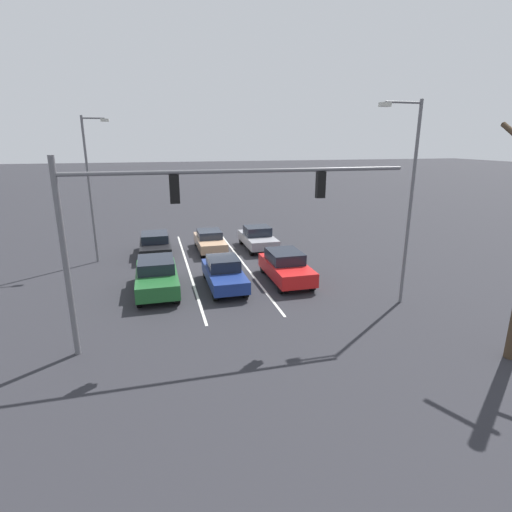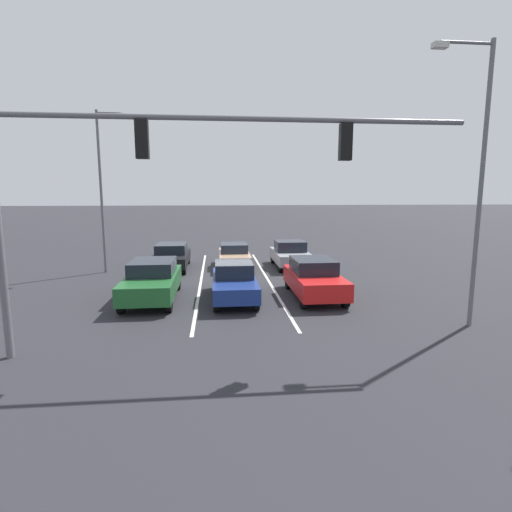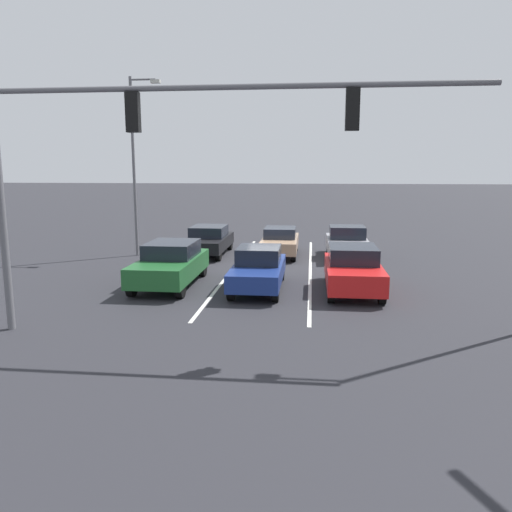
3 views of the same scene
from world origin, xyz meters
name	(u,v)px [view 2 (image 2 of 3)]	position (x,y,z in m)	size (l,w,h in m)	color
ground_plane	(233,272)	(0.00, 0.00, 0.00)	(240.00, 240.00, 0.00)	#28282D
lane_stripe_left_divider	(267,279)	(-1.65, 1.95, 0.01)	(0.12, 15.90, 0.01)	silver
lane_stripe_center_divider	(201,280)	(1.65, 1.95, 0.01)	(0.12, 15.90, 0.01)	silver
car_navy_midlane_front	(234,281)	(0.18, 5.67, 0.75)	(1.71, 4.38, 1.50)	navy
car_red_leftlane_front	(314,278)	(-3.13, 5.58, 0.79)	(1.86, 4.30, 1.57)	red
car_darkgreen_rightlane_front	(152,280)	(3.46, 5.42, 0.82)	(1.94, 4.60, 1.58)	#1E5928
car_gray_leftlane_second	(290,254)	(-3.39, -1.09, 0.77)	(1.89, 4.13, 1.52)	gray
car_tan_midlane_second	(234,255)	(-0.14, -1.39, 0.71)	(1.72, 4.23, 1.38)	tan
car_black_rightlane_second	(171,256)	(3.42, -1.23, 0.74)	(1.87, 4.43, 1.43)	black
traffic_signal_gantry	(148,168)	(2.57, 10.89, 4.91)	(12.16, 0.37, 6.72)	slate
street_lamp_right_shoulder	(103,183)	(6.75, -0.61, 4.81)	(1.51, 0.24, 8.49)	slate
street_lamp_left_shoulder	(477,169)	(-7.11, 9.67, 5.00)	(1.93, 0.24, 8.74)	slate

